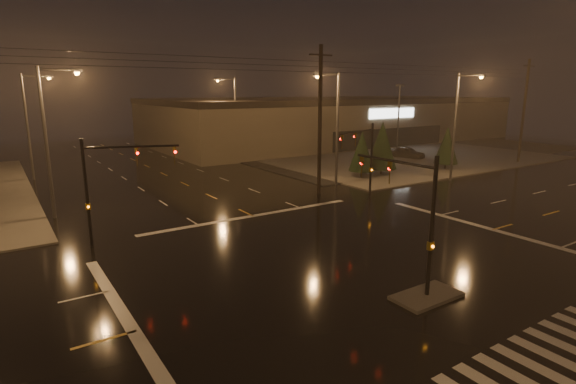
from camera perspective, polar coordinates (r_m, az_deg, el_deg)
ground at (r=22.67m, az=9.31°, el=-9.38°), size 140.00×140.00×0.00m
sidewalk_ne at (r=64.00m, az=10.99°, el=5.01°), size 36.00×36.00×0.12m
median_island at (r=20.16m, az=17.20°, el=-12.50°), size 3.00×1.60×0.15m
crosswalk at (r=17.88m, az=30.17°, el=-17.44°), size 15.00×2.60×0.01m
stop_bar_far at (r=31.17m, az=-4.49°, el=-3.04°), size 16.00×0.50×0.01m
parking_lot at (r=66.24m, az=15.31°, el=5.03°), size 50.00×24.00×0.08m
retail_building at (r=78.86m, az=5.55°, el=9.37°), size 60.20×28.30×7.20m
signal_mast_median at (r=19.49m, az=15.82°, el=-1.78°), size 0.25×4.59×6.00m
signal_mast_ne at (r=35.23m, az=9.80°, el=4.95°), size 4.84×1.86×6.00m
signal_mast_nw at (r=26.33m, az=-22.07°, el=1.56°), size 4.84×1.86×6.00m
streetlight_1 at (r=33.56m, az=-27.96°, el=6.73°), size 2.77×0.32×10.00m
streetlight_2 at (r=49.47m, az=-29.92°, el=8.01°), size 2.77×0.32×10.00m
streetlight_3 at (r=40.52m, az=5.95°, el=8.93°), size 2.77×0.32×10.00m
streetlight_4 at (r=57.39m, az=-6.97°, el=10.03°), size 2.77×0.32×10.00m
streetlight_6 at (r=45.11m, az=20.79°, el=8.57°), size 0.32×2.77×10.00m
utility_pole_1 at (r=36.96m, az=4.07°, el=9.11°), size 2.20×0.32×12.00m
utility_pole_2 at (r=60.09m, az=27.76°, el=9.11°), size 2.20×0.32×12.00m
conifer_0 at (r=44.77m, az=9.36°, el=5.15°), size 2.51×2.51×4.62m
conifer_1 at (r=46.54m, az=11.87°, el=5.87°), size 3.06×3.06×5.47m
conifer_2 at (r=51.72m, az=19.53°, el=5.62°), size 2.54×2.54×4.66m
car_parked at (r=59.19m, az=14.94°, el=4.86°), size 2.76×4.67×1.49m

